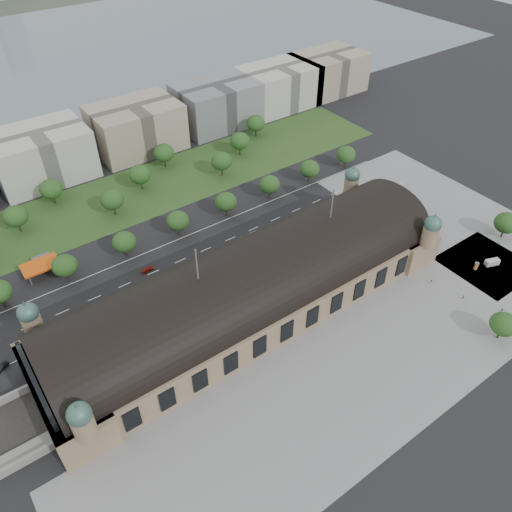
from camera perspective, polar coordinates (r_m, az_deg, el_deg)
ground at (r=180.79m, az=-0.53°, el=-6.01°), size 900.00×900.00×0.00m
station at (r=173.47m, az=-0.55°, el=-3.67°), size 150.00×48.40×44.30m
plaza_south at (r=164.86m, az=11.57°, el=-13.44°), size 190.00×48.00×0.12m
plaza_east at (r=240.81m, az=19.96°, el=4.80°), size 56.00×100.00×0.12m
road_slab at (r=198.55m, az=-11.66°, el=-1.87°), size 260.00×26.00×0.10m
grass_belt at (r=241.61m, az=-16.48°, el=5.79°), size 300.00×45.00×0.10m
petrol_station at (r=211.43m, az=-23.28°, el=-0.74°), size 14.00×13.00×5.05m
lake at (r=426.89m, az=-25.81°, el=18.88°), size 700.00×320.00×0.08m
office_3 at (r=266.64m, az=-23.32°, el=10.57°), size 45.00×32.00×24.00m
office_4 at (r=278.81m, az=-13.51°, el=14.09°), size 45.00×32.00×24.00m
office_5 at (r=298.94m, az=-4.53°, el=16.89°), size 45.00×32.00×24.00m
office_6 at (r=322.66m, az=2.61°, el=18.79°), size 45.00×32.00×24.00m
office_7 at (r=347.30m, az=8.17°, el=20.06°), size 45.00×32.00×24.00m
tree_row_3 at (r=199.65m, az=-21.02°, el=-1.02°), size 9.60×9.60×11.52m
tree_row_4 at (r=203.85m, az=-14.82°, el=1.56°), size 9.60×9.60×11.52m
tree_row_5 at (r=210.72m, az=-8.94°, el=3.99°), size 9.60×9.60×11.52m
tree_row_6 at (r=220.01m, az=-3.45°, el=6.20°), size 9.60×9.60×11.52m
tree_row_7 at (r=231.42m, az=1.58°, el=8.17°), size 9.60×9.60×11.52m
tree_row_8 at (r=244.66m, az=6.14°, el=9.88°), size 9.60×9.60×11.52m
tree_row_9 at (r=259.45m, az=10.25°, el=11.36°), size 9.60×9.60×11.52m
tree_belt_4 at (r=232.89m, az=-25.78°, el=4.13°), size 10.40×10.40×12.48m
tree_belt_5 at (r=245.21m, az=-22.37°, el=7.10°), size 10.40×10.40×12.48m
tree_belt_6 at (r=228.95m, az=-16.11°, el=6.23°), size 10.40×10.40×12.48m
tree_belt_7 at (r=243.85m, az=-13.14°, el=9.06°), size 10.40×10.40×12.48m
tree_belt_8 at (r=259.85m, az=-10.49°, el=11.53°), size 10.40×10.40×12.48m
tree_belt_9 at (r=248.95m, az=-3.97°, el=10.77°), size 10.40×10.40×12.48m
tree_belt_10 at (r=266.81m, az=-1.88°, el=13.00°), size 10.40×10.40×12.48m
tree_belt_11 at (r=285.32m, az=-0.02°, el=14.94°), size 10.40×10.40×12.48m
tree_plaza_ne at (r=231.65m, az=26.71°, el=3.39°), size 10.00×10.00×11.69m
tree_plaza_s at (r=185.67m, az=26.45°, el=-6.99°), size 9.00×9.00×10.64m
traffic_car_3 at (r=199.31m, az=-12.30°, el=-1.51°), size 5.26×2.43×1.49m
traffic_car_4 at (r=207.69m, az=-0.13°, el=1.60°), size 4.45×2.19×1.46m
traffic_car_6 at (r=248.45m, az=12.71°, el=7.75°), size 4.84×2.62×1.29m
parked_car_0 at (r=182.19m, az=-27.03°, el=-11.25°), size 4.77×3.60×1.50m
parked_car_1 at (r=181.37m, az=-20.96°, el=-9.13°), size 5.28×3.76×1.34m
parked_car_2 at (r=182.21m, az=-14.59°, el=-6.97°), size 4.96×3.55×1.33m
parked_car_3 at (r=181.56m, az=-16.33°, el=-7.60°), size 4.63×3.38×1.47m
parked_car_4 at (r=179.73m, az=-20.29°, el=-9.47°), size 4.12×3.74×1.36m
parked_car_5 at (r=182.54m, az=-14.19°, el=-6.71°), size 6.21×4.55×1.57m
parked_car_6 at (r=189.64m, az=-9.39°, el=-3.63°), size 5.54×4.29×1.50m
bus_west at (r=189.41m, az=-10.53°, el=-3.42°), size 13.31×3.88×3.66m
bus_mid at (r=208.98m, az=-0.41°, el=2.19°), size 11.59×2.75×3.23m
bus_east at (r=211.94m, az=1.72°, el=2.80°), size 11.53×3.06×3.19m
van_east at (r=218.05m, az=25.30°, el=-0.68°), size 6.10×4.09×2.46m
advertising_column at (r=213.06m, az=23.86°, el=-1.05°), size 1.70×1.70×3.22m
pedestrian_0 at (r=200.57m, az=19.37°, el=-2.82°), size 0.96×0.63×1.83m
pedestrian_1 at (r=198.79m, az=22.61°, el=-4.35°), size 0.71×0.73×1.68m
pedestrian_4 at (r=199.33m, az=26.27°, el=-5.61°), size 1.14×1.02×1.66m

